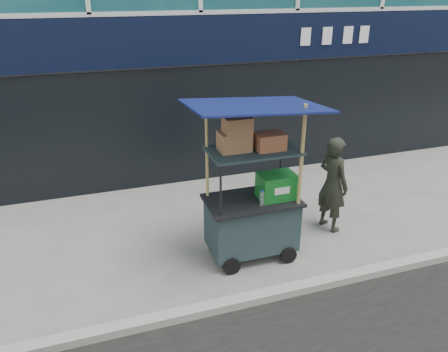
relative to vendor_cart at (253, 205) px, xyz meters
name	(u,v)px	position (x,y,z in m)	size (l,w,h in m)	color
ground	(281,286)	(0.09, -0.86, -0.87)	(80.00, 80.00, 0.00)	slate
curb	(287,291)	(0.09, -1.06, -0.81)	(80.00, 0.18, 0.12)	gray
vendor_cart	(253,205)	(0.00, 0.00, 0.00)	(1.84, 1.30, 2.48)	#1B2D2F
vendor_man	(333,184)	(1.57, 0.35, -0.05)	(0.60, 0.39, 1.65)	black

